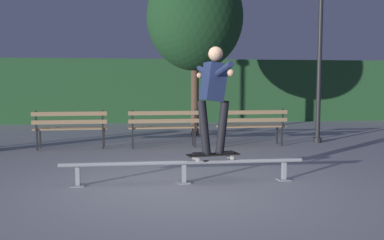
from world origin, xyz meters
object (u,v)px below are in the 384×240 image
at_px(grind_rail, 184,166).
at_px(park_bench_left_center, 164,124).
at_px(park_bench_right_center, 252,123).
at_px(tree_behind_benches, 195,18).
at_px(lamp_post_right, 320,42).
at_px(park_bench_leftmost, 71,125).
at_px(skateboard, 213,155).
at_px(skateboarder, 214,91).

bearing_deg(grind_rail, park_bench_left_center, 91.90).
bearing_deg(grind_rail, park_bench_right_center, 60.31).
bearing_deg(grind_rail, tree_behind_benches, 81.08).
bearing_deg(lamp_post_right, grind_rail, -134.53).
bearing_deg(tree_behind_benches, park_bench_left_center, -114.23).
xyz_separation_m(park_bench_leftmost, park_bench_left_center, (2.06, 0.00, 0.00)).
height_order(skateboard, lamp_post_right, lamp_post_right).
bearing_deg(lamp_post_right, skateboard, -131.03).
bearing_deg(lamp_post_right, park_bench_left_center, -174.60).
relative_size(park_bench_leftmost, park_bench_right_center, 1.00).
relative_size(park_bench_left_center, park_bench_right_center, 1.00).
bearing_deg(grind_rail, skateboarder, 0.07).
height_order(grind_rail, skateboard, skateboard).
relative_size(grind_rail, skateboarder, 2.28).
xyz_separation_m(skateboard, park_bench_left_center, (-0.54, 3.42, 0.13)).
xyz_separation_m(grind_rail, skateboard, (0.43, 0.00, 0.15)).
bearing_deg(park_bench_right_center, skateboarder, -113.93).
bearing_deg(skateboarder, lamp_post_right, 48.99).
xyz_separation_m(skateboard, skateboarder, (0.00, 0.00, 0.94)).
relative_size(park_bench_leftmost, lamp_post_right, 0.41).
distance_m(grind_rail, skateboard, 0.46).
height_order(skateboarder, park_bench_left_center, skateboarder).
bearing_deg(grind_rail, park_bench_leftmost, 122.48).
bearing_deg(park_bench_right_center, tree_behind_benches, 115.68).
height_order(grind_rail, skateboarder, skateboarder).
relative_size(park_bench_left_center, tree_behind_benches, 0.34).
bearing_deg(park_bench_left_center, lamp_post_right, 5.40).
height_order(skateboarder, tree_behind_benches, tree_behind_benches).
bearing_deg(skateboarder, skateboard, -170.26).
distance_m(park_bench_left_center, tree_behind_benches, 3.67).
bearing_deg(park_bench_leftmost, skateboard, -52.68).
bearing_deg(park_bench_right_center, lamp_post_right, 11.56).
height_order(park_bench_right_center, tree_behind_benches, tree_behind_benches).
distance_m(grind_rail, park_bench_left_center, 3.43).
xyz_separation_m(skateboarder, park_bench_leftmost, (-2.61, 3.42, -0.80)).
height_order(skateboarder, lamp_post_right, lamp_post_right).
height_order(skateboard, tree_behind_benches, tree_behind_benches).
xyz_separation_m(skateboarder, lamp_post_right, (3.28, 3.78, 1.14)).
relative_size(skateboard, tree_behind_benches, 0.17).
relative_size(tree_behind_benches, lamp_post_right, 1.23).
xyz_separation_m(skateboarder, tree_behind_benches, (0.45, 5.63, 1.95)).
distance_m(tree_behind_benches, lamp_post_right, 3.48).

